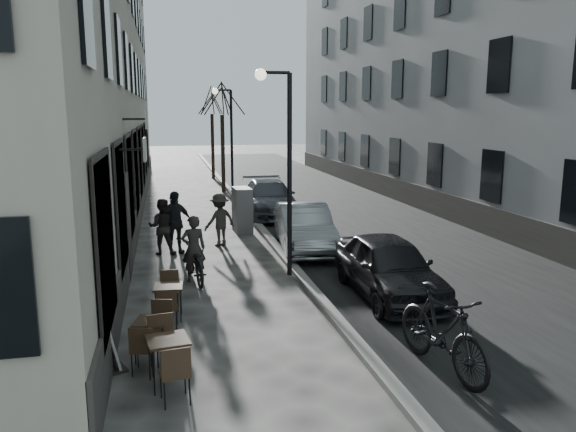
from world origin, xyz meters
name	(u,v)px	position (x,y,z in m)	size (l,w,h in m)	color
ground	(375,385)	(0.00, 0.00, 0.00)	(120.00, 120.00, 0.00)	#312F2C
road	(325,205)	(3.85, 16.00, 0.00)	(7.30, 60.00, 0.00)	black
kerb	(243,207)	(0.20, 16.00, 0.06)	(0.25, 60.00, 0.12)	slate
building_left	(79,8)	(-6.00, 16.50, 8.00)	(4.00, 35.00, 16.00)	#9F9886
building_right	(447,21)	(9.50, 16.50, 8.00)	(4.00, 35.00, 16.00)	gray
streetlamp_near	(283,150)	(-0.17, 6.00, 3.16)	(0.90, 0.28, 5.09)	black
streetlamp_far	(228,132)	(-0.17, 18.00, 3.16)	(0.90, 0.28, 5.09)	black
tree_near	(222,99)	(-0.10, 21.00, 4.66)	(2.40, 2.40, 5.70)	black
tree_far	(212,101)	(-0.10, 27.00, 4.66)	(2.40, 2.40, 5.70)	black
bistro_set_a	(168,357)	(-3.06, 0.70, 0.45)	(0.69, 1.53, 0.88)	#332316
bistro_set_b	(153,335)	(-3.31, 1.68, 0.42)	(0.70, 1.43, 0.81)	#332316
bistro_set_c	(169,299)	(-3.03, 3.52, 0.42)	(0.59, 1.41, 0.82)	#332316
sign_board	(108,342)	(-4.01, 1.51, 0.44)	(0.58, 0.70, 1.08)	black
utility_cabinet	(242,210)	(-0.46, 11.37, 0.76)	(0.56, 1.02, 1.53)	#5A595C
bicycle	(194,261)	(-2.39, 5.96, 0.50)	(0.67, 1.91, 1.01)	black
cyclist_rider	(194,249)	(-2.39, 5.96, 0.82)	(0.60, 0.39, 1.64)	#2A2725
pedestrian_near	(162,227)	(-3.14, 8.84, 0.81)	(0.79, 0.62, 1.63)	black
pedestrian_mid	(220,220)	(-1.41, 9.51, 0.81)	(1.05, 0.60, 1.63)	#2A2724
pedestrian_far	(174,223)	(-2.79, 8.83, 0.92)	(1.08, 0.45, 1.84)	black
car_near	(389,267)	(1.81, 3.88, 0.68)	(1.62, 4.02, 1.37)	black
car_mid	(304,228)	(1.00, 8.45, 0.68)	(1.43, 4.11, 1.35)	gray
car_far	(269,198)	(1.00, 14.24, 0.69)	(1.92, 4.73, 1.37)	#373B41
moped	(442,331)	(1.20, 0.24, 0.68)	(0.64, 2.27, 1.36)	black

